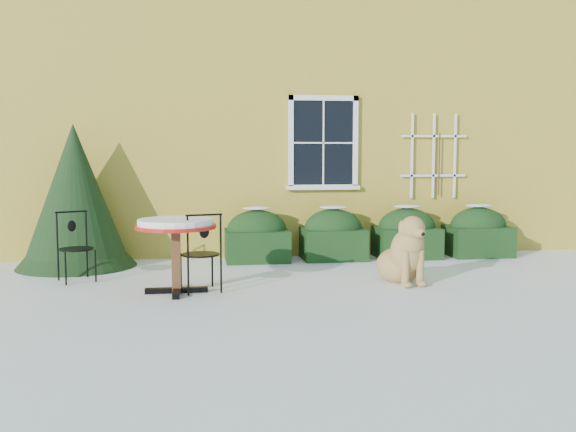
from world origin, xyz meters
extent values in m
plane|color=white|center=(0.00, 0.00, 0.00)|extent=(80.00, 80.00, 0.00)
cube|color=gold|center=(0.00, 7.00, 3.00)|extent=(12.00, 8.00, 6.00)
cube|color=black|center=(0.90, 2.96, 1.98)|extent=(1.05, 0.03, 1.45)
cube|color=white|center=(0.90, 2.95, 2.75)|extent=(1.23, 0.06, 0.09)
cube|color=white|center=(0.90, 2.95, 1.21)|extent=(1.23, 0.06, 0.09)
cube|color=white|center=(0.33, 2.95, 1.98)|extent=(0.09, 0.06, 1.63)
cube|color=white|center=(1.47, 2.95, 1.98)|extent=(0.09, 0.06, 1.63)
cube|color=white|center=(0.90, 2.94, 1.98)|extent=(0.02, 0.02, 1.45)
cube|color=white|center=(0.90, 2.94, 1.98)|extent=(1.05, 0.02, 0.02)
cube|color=white|center=(0.90, 2.95, 1.20)|extent=(1.29, 0.14, 0.07)
cube|color=white|center=(2.50, 2.94, 1.75)|extent=(0.04, 0.03, 1.50)
cube|color=white|center=(2.90, 2.94, 1.75)|extent=(0.04, 0.03, 1.50)
cube|color=white|center=(3.30, 2.94, 1.75)|extent=(0.04, 0.03, 1.50)
cube|color=white|center=(2.90, 2.94, 1.40)|extent=(1.20, 0.03, 0.04)
cube|color=white|center=(2.90, 2.94, 2.10)|extent=(1.20, 0.03, 0.04)
cylinder|color=#472D19|center=(3.00, 2.92, 1.60)|extent=(0.02, 0.02, 1.10)
cube|color=black|center=(-0.30, 2.55, 0.26)|extent=(1.05, 0.80, 0.52)
ellipsoid|color=black|center=(-0.30, 2.55, 0.52)|extent=(1.00, 0.72, 0.67)
ellipsoid|color=white|center=(-0.30, 2.55, 0.88)|extent=(0.47, 0.32, 0.06)
cube|color=black|center=(1.00, 2.55, 0.26)|extent=(1.05, 0.80, 0.52)
ellipsoid|color=black|center=(1.00, 2.55, 0.52)|extent=(1.00, 0.72, 0.67)
ellipsoid|color=white|center=(1.00, 2.55, 0.88)|extent=(0.47, 0.32, 0.06)
cube|color=black|center=(2.30, 2.55, 0.26)|extent=(1.05, 0.80, 0.52)
ellipsoid|color=black|center=(2.30, 2.55, 0.52)|extent=(1.00, 0.72, 0.67)
ellipsoid|color=white|center=(2.30, 2.55, 0.88)|extent=(0.47, 0.32, 0.06)
cube|color=black|center=(3.60, 2.55, 0.26)|extent=(1.05, 0.80, 0.52)
ellipsoid|color=black|center=(3.60, 2.55, 0.52)|extent=(1.00, 0.72, 0.67)
ellipsoid|color=white|center=(3.60, 2.55, 0.88)|extent=(0.47, 0.32, 0.06)
cone|color=black|center=(-3.19, 2.42, 0.54)|extent=(1.87, 1.87, 1.08)
cone|color=black|center=(-3.19, 2.42, 1.13)|extent=(1.67, 1.67, 2.26)
cube|color=black|center=(-1.56, 0.22, 0.03)|extent=(0.80, 0.09, 0.07)
cube|color=black|center=(-1.56, 0.22, 0.03)|extent=(0.09, 0.80, 0.07)
cube|color=brown|center=(-1.56, 0.22, 0.43)|extent=(0.11, 0.11, 0.86)
cylinder|color=#B2170F|center=(-1.56, 0.22, 0.86)|extent=(1.03, 1.03, 0.05)
cylinder|color=white|center=(-1.56, 0.22, 0.92)|extent=(0.96, 0.96, 0.08)
cylinder|color=black|center=(-1.10, 0.56, 0.24)|extent=(0.03, 0.03, 0.48)
cylinder|color=black|center=(-1.51, 0.45, 0.24)|extent=(0.03, 0.03, 0.48)
cylinder|color=black|center=(-0.99, 0.14, 0.24)|extent=(0.03, 0.03, 0.48)
cylinder|color=black|center=(-1.41, 0.04, 0.24)|extent=(0.03, 0.03, 0.48)
cylinder|color=black|center=(-1.25, 0.30, 0.48)|extent=(0.49, 0.49, 0.02)
cylinder|color=black|center=(-0.99, 0.14, 0.75)|extent=(0.03, 0.03, 0.54)
cylinder|color=black|center=(-1.41, 0.04, 0.75)|extent=(0.03, 0.03, 0.54)
cylinder|color=black|center=(-1.20, 0.09, 1.02)|extent=(0.46, 0.14, 0.03)
ellipsoid|color=black|center=(-1.20, 0.09, 0.80)|extent=(0.13, 0.06, 0.17)
cylinder|color=black|center=(-3.07, 0.93, 0.23)|extent=(0.02, 0.02, 0.46)
cylinder|color=black|center=(-2.70, 1.10, 0.23)|extent=(0.02, 0.02, 0.46)
cylinder|color=black|center=(-3.24, 1.29, 0.23)|extent=(0.02, 0.02, 0.46)
cylinder|color=black|center=(-2.87, 1.47, 0.23)|extent=(0.02, 0.02, 0.46)
cylinder|color=black|center=(-2.97, 1.20, 0.46)|extent=(0.47, 0.47, 0.02)
cylinder|color=black|center=(-3.24, 1.29, 0.71)|extent=(0.02, 0.02, 0.51)
cylinder|color=black|center=(-2.87, 1.47, 0.71)|extent=(0.02, 0.02, 0.51)
cylinder|color=black|center=(-3.06, 1.38, 0.97)|extent=(0.42, 0.21, 0.02)
ellipsoid|color=black|center=(-3.06, 1.38, 0.76)|extent=(0.12, 0.08, 0.16)
ellipsoid|color=tan|center=(1.51, 0.55, 0.23)|extent=(0.74, 0.78, 0.50)
ellipsoid|color=tan|center=(1.55, 0.32, 0.45)|extent=(0.54, 0.51, 0.62)
sphere|color=tan|center=(1.56, 0.26, 0.59)|extent=(0.38, 0.38, 0.38)
cylinder|color=tan|center=(1.47, 0.15, 0.25)|extent=(0.10, 0.10, 0.50)
cylinder|color=tan|center=(1.69, 0.19, 0.25)|extent=(0.10, 0.10, 0.50)
ellipsoid|color=tan|center=(1.48, 0.09, 0.05)|extent=(0.14, 0.18, 0.08)
ellipsoid|color=tan|center=(1.70, 0.13, 0.05)|extent=(0.14, 0.18, 0.08)
cylinder|color=tan|center=(1.57, 0.25, 0.66)|extent=(0.28, 0.32, 0.27)
sphere|color=tan|center=(1.58, 0.19, 0.79)|extent=(0.33, 0.33, 0.33)
ellipsoid|color=tan|center=(1.60, 0.05, 0.75)|extent=(0.20, 0.28, 0.14)
sphere|color=black|center=(1.63, -0.07, 0.74)|extent=(0.06, 0.06, 0.06)
ellipsoid|color=tan|center=(1.43, 0.21, 0.79)|extent=(0.10, 0.12, 0.21)
ellipsoid|color=tan|center=(1.71, 0.26, 0.79)|extent=(0.10, 0.12, 0.21)
cylinder|color=tan|center=(1.66, 0.83, 0.07)|extent=(0.33, 0.36, 0.09)
camera|label=1|loc=(-1.30, -8.03, 1.79)|focal=40.00mm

